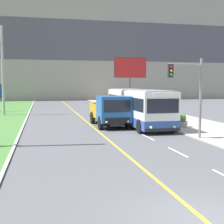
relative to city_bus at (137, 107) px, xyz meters
name	(u,v)px	position (x,y,z in m)	size (l,w,h in m)	color
ground_plane	(207,223)	(-3.96, -18.65, -1.54)	(300.00, 300.00, 0.00)	#56565B
lane_marking_centre	(197,206)	(-3.67, -17.59, -1.54)	(2.88, 140.00, 0.01)	gold
apartment_block_background	(59,45)	(-3.96, 45.86, 10.70)	(80.00, 8.04, 24.47)	gray
city_bus	(137,107)	(0.00, 0.00, 0.00)	(2.75, 11.73, 3.03)	white
dump_truck	(111,112)	(-2.53, -1.06, -0.26)	(2.49, 6.70, 2.56)	black
utility_pole_far	(3,70)	(-12.19, 11.22, 3.48)	(1.80, 0.28, 9.92)	#9E9E99
traffic_light_mast	(190,88)	(1.09, -7.57, 1.74)	(2.28, 0.32, 5.10)	slate
billboard_large	(130,69)	(4.52, 18.07, 4.05)	(4.80, 0.24, 7.33)	#59595B
planter_round_near	(182,121)	(2.84, -2.73, -0.98)	(0.91, 0.91, 1.09)	gray
planter_round_second	(157,115)	(2.70, 2.47, -1.01)	(0.87, 0.87, 1.02)	gray
planter_round_third	(141,111)	(2.85, 7.67, -1.02)	(0.84, 0.84, 1.01)	gray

